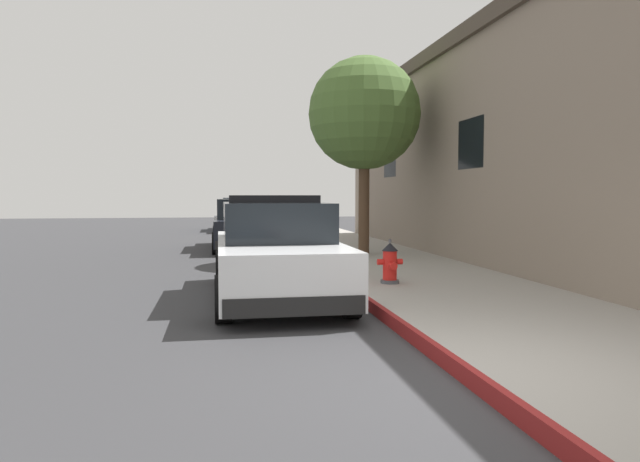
# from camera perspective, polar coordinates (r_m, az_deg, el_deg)

# --- Properties ---
(ground_plane) EXTENTS (28.72, 60.00, 0.20)m
(ground_plane) POSITION_cam_1_polar(r_m,az_deg,el_deg) (14.96, -18.25, -3.48)
(ground_plane) COLOR #353538
(sidewalk_pavement) EXTENTS (3.24, 60.00, 0.17)m
(sidewalk_pavement) POSITION_cam_1_polar(r_m,az_deg,el_deg) (15.27, 4.63, -2.48)
(sidewalk_pavement) COLOR #9E9991
(sidewalk_pavement) RESTS_ON ground
(curb_painted_edge) EXTENTS (0.08, 60.00, 0.17)m
(curb_painted_edge) POSITION_cam_1_polar(r_m,az_deg,el_deg) (14.94, -1.55, -2.60)
(curb_painted_edge) COLOR maroon
(curb_painted_edge) RESTS_ON ground
(storefront_building) EXTENTS (5.36, 21.86, 5.47)m
(storefront_building) POSITION_cam_1_polar(r_m,az_deg,el_deg) (14.48, 23.87, 7.45)
(storefront_building) COLOR gray
(storefront_building) RESTS_ON ground
(police_cruiser) EXTENTS (1.94, 4.84, 1.68)m
(police_cruiser) POSITION_cam_1_polar(r_m,az_deg,el_deg) (9.49, -4.38, -2.14)
(police_cruiser) COLOR white
(police_cruiser) RESTS_ON ground
(parked_car_silver_ahead) EXTENTS (1.94, 4.84, 1.56)m
(parked_car_silver_ahead) POSITION_cam_1_polar(r_m,az_deg,el_deg) (18.42, -7.49, 0.58)
(parked_car_silver_ahead) COLOR black
(parked_car_silver_ahead) RESTS_ON ground
(parked_car_dark_far) EXTENTS (1.94, 4.84, 1.56)m
(parked_car_dark_far) POSITION_cam_1_polar(r_m,az_deg,el_deg) (28.00, -7.81, 1.58)
(parked_car_dark_far) COLOR navy
(parked_car_dark_far) RESTS_ON ground
(fire_hydrant) EXTENTS (0.44, 0.40, 0.76)m
(fire_hydrant) POSITION_cam_1_polar(r_m,az_deg,el_deg) (10.06, 6.88, -3.13)
(fire_hydrant) COLOR #4C4C51
(fire_hydrant) RESTS_ON sidewalk_pavement
(street_tree) EXTENTS (2.87, 2.87, 5.03)m
(street_tree) POSITION_cam_1_polar(r_m,az_deg,el_deg) (15.16, 4.37, 11.36)
(street_tree) COLOR brown
(street_tree) RESTS_ON sidewalk_pavement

